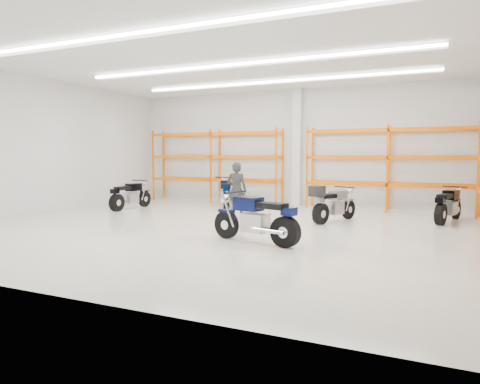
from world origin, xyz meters
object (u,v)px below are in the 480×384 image
at_px(motorcycle_back_c, 332,204).
at_px(motorcycle_back_d, 448,206).
at_px(motorcycle_main, 258,220).
at_px(structural_column, 297,147).
at_px(motorcycle_back_b, 226,194).
at_px(motorcycle_back_a, 129,196).
at_px(standing_man, 236,190).

distance_m(motorcycle_back_c, motorcycle_back_d, 3.37).
height_order(motorcycle_main, structural_column, structural_column).
bearing_deg(motorcycle_main, structural_column, 99.94).
distance_m(motorcycle_main, motorcycle_back_b, 6.31).
bearing_deg(motorcycle_back_c, motorcycle_back_a, -179.91).
relative_size(motorcycle_back_b, motorcycle_back_c, 1.02).
bearing_deg(motorcycle_back_b, motorcycle_back_c, -21.28).
height_order(standing_man, structural_column, structural_column).
distance_m(motorcycle_main, structural_column, 7.67).
bearing_deg(motorcycle_back_b, motorcycle_main, -57.50).
bearing_deg(motorcycle_back_c, standing_man, -173.51).
height_order(motorcycle_back_a, motorcycle_back_d, motorcycle_back_d).
height_order(motorcycle_back_a, standing_man, standing_man).
xyz_separation_m(motorcycle_main, motorcycle_back_a, (-6.45, 3.66, -0.05)).
xyz_separation_m(motorcycle_main, motorcycle_back_b, (-3.39, 5.32, -0.00)).
height_order(motorcycle_back_b, standing_man, standing_man).
relative_size(motorcycle_back_a, structural_column, 0.46).
xyz_separation_m(motorcycle_back_a, structural_column, (5.16, 3.70, 1.77)).
relative_size(motorcycle_back_c, standing_man, 1.18).
xyz_separation_m(motorcycle_main, structural_column, (-1.29, 7.36, 1.72)).
bearing_deg(motorcycle_back_d, standing_man, -164.70).
relative_size(motorcycle_back_c, motorcycle_back_d, 1.01).
relative_size(motorcycle_back_d, structural_column, 0.45).
distance_m(motorcycle_back_a, standing_man, 4.43).
bearing_deg(motorcycle_back_d, structural_column, 155.60).
bearing_deg(motorcycle_back_d, motorcycle_main, -128.44).
bearing_deg(motorcycle_back_b, standing_man, -55.89).
bearing_deg(motorcycle_main, motorcycle_back_a, 150.44).
distance_m(motorcycle_main, standing_man, 3.93).
height_order(motorcycle_main, standing_man, standing_man).
height_order(motorcycle_back_b, structural_column, structural_column).
bearing_deg(structural_column, motorcycle_back_a, -144.34).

